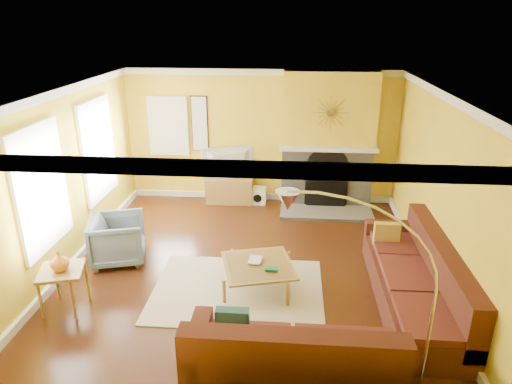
# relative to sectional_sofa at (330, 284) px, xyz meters

# --- Properties ---
(floor) EXTENTS (5.50, 6.00, 0.02)m
(floor) POSITION_rel_sectional_sofa_xyz_m (-1.18, 0.98, -0.46)
(floor) COLOR #502611
(floor) RESTS_ON ground
(ceiling) EXTENTS (5.50, 6.00, 0.02)m
(ceiling) POSITION_rel_sectional_sofa_xyz_m (-1.18, 0.98, 2.26)
(ceiling) COLOR white
(ceiling) RESTS_ON ground
(wall_back) EXTENTS (5.50, 0.02, 2.70)m
(wall_back) POSITION_rel_sectional_sofa_xyz_m (-1.18, 3.99, 0.90)
(wall_back) COLOR yellow
(wall_back) RESTS_ON ground
(wall_front) EXTENTS (5.50, 0.02, 2.70)m
(wall_front) POSITION_rel_sectional_sofa_xyz_m (-1.18, -2.03, 0.90)
(wall_front) COLOR yellow
(wall_front) RESTS_ON ground
(wall_left) EXTENTS (0.02, 6.00, 2.70)m
(wall_left) POSITION_rel_sectional_sofa_xyz_m (-3.94, 0.98, 0.90)
(wall_left) COLOR yellow
(wall_left) RESTS_ON ground
(wall_right) EXTENTS (0.02, 6.00, 2.70)m
(wall_right) POSITION_rel_sectional_sofa_xyz_m (1.58, 0.98, 0.90)
(wall_right) COLOR yellow
(wall_right) RESTS_ON ground
(baseboard) EXTENTS (5.50, 6.00, 0.12)m
(baseboard) POSITION_rel_sectional_sofa_xyz_m (-1.18, 0.98, -0.39)
(baseboard) COLOR white
(baseboard) RESTS_ON floor
(crown_molding) EXTENTS (5.50, 6.00, 0.12)m
(crown_molding) POSITION_rel_sectional_sofa_xyz_m (-1.18, 0.98, 2.19)
(crown_molding) COLOR white
(crown_molding) RESTS_ON ceiling
(window_left_near) EXTENTS (0.06, 1.22, 1.72)m
(window_left_near) POSITION_rel_sectional_sofa_xyz_m (-3.90, 2.28, 1.05)
(window_left_near) COLOR white
(window_left_near) RESTS_ON wall_left
(window_left_far) EXTENTS (0.06, 1.22, 1.72)m
(window_left_far) POSITION_rel_sectional_sofa_xyz_m (-3.90, 0.38, 1.05)
(window_left_far) COLOR white
(window_left_far) RESTS_ON wall_left
(window_back) EXTENTS (0.82, 0.06, 1.22)m
(window_back) POSITION_rel_sectional_sofa_xyz_m (-3.08, 3.94, 1.10)
(window_back) COLOR white
(window_back) RESTS_ON wall_back
(wall_art) EXTENTS (0.34, 0.04, 1.14)m
(wall_art) POSITION_rel_sectional_sofa_xyz_m (-2.43, 3.95, 1.15)
(wall_art) COLOR white
(wall_art) RESTS_ON wall_back
(fireplace) EXTENTS (1.80, 0.40, 2.70)m
(fireplace) POSITION_rel_sectional_sofa_xyz_m (0.17, 3.78, 0.90)
(fireplace) COLOR gray
(fireplace) RESTS_ON floor
(mantel) EXTENTS (1.92, 0.22, 0.08)m
(mantel) POSITION_rel_sectional_sofa_xyz_m (0.17, 3.54, 0.80)
(mantel) COLOR white
(mantel) RESTS_ON fireplace
(hearth) EXTENTS (1.80, 0.70, 0.06)m
(hearth) POSITION_rel_sectional_sofa_xyz_m (0.17, 3.23, -0.42)
(hearth) COLOR gray
(hearth) RESTS_ON floor
(sunburst) EXTENTS (0.70, 0.04, 0.70)m
(sunburst) POSITION_rel_sectional_sofa_xyz_m (0.17, 3.55, 1.50)
(sunburst) COLOR olive
(sunburst) RESTS_ON fireplace
(rug) EXTENTS (2.40, 1.80, 0.02)m
(rug) POSITION_rel_sectional_sofa_xyz_m (-1.25, 0.43, -0.44)
(rug) COLOR beige
(rug) RESTS_ON floor
(sectional_sofa) EXTENTS (3.15, 3.45, 0.90)m
(sectional_sofa) POSITION_rel_sectional_sofa_xyz_m (0.00, 0.00, 0.00)
(sectional_sofa) COLOR #4C2118
(sectional_sofa) RESTS_ON floor
(coffee_table) EXTENTS (1.17, 1.17, 0.38)m
(coffee_table) POSITION_rel_sectional_sofa_xyz_m (-0.97, 0.55, -0.26)
(coffee_table) COLOR white
(coffee_table) RESTS_ON floor
(media_console) EXTENTS (0.96, 0.43, 0.53)m
(media_console) POSITION_rel_sectional_sofa_xyz_m (-1.80, 3.72, -0.18)
(media_console) COLOR olive
(media_console) RESTS_ON floor
(tv) EXTENTS (1.09, 0.49, 0.63)m
(tv) POSITION_rel_sectional_sofa_xyz_m (-1.80, 3.72, 0.40)
(tv) COLOR black
(tv) RESTS_ON media_console
(subwoofer) EXTENTS (0.32, 0.32, 0.32)m
(subwoofer) POSITION_rel_sectional_sofa_xyz_m (-1.21, 3.72, -0.29)
(subwoofer) COLOR white
(subwoofer) RESTS_ON floor
(armchair) EXTENTS (1.01, 0.99, 0.75)m
(armchair) POSITION_rel_sectional_sofa_xyz_m (-3.23, 1.14, -0.08)
(armchair) COLOR slate
(armchair) RESTS_ON floor
(side_table) EXTENTS (0.67, 0.67, 0.60)m
(side_table) POSITION_rel_sectional_sofa_xyz_m (-3.48, -0.17, -0.15)
(side_table) COLOR olive
(side_table) RESTS_ON floor
(vase) EXTENTS (0.26, 0.26, 0.25)m
(vase) POSITION_rel_sectional_sofa_xyz_m (-3.48, -0.17, 0.27)
(vase) COLOR orange
(vase) RESTS_ON side_table
(book) EXTENTS (0.21, 0.26, 0.02)m
(book) POSITION_rel_sectional_sofa_xyz_m (-1.11, 0.64, -0.06)
(book) COLOR white
(book) RESTS_ON coffee_table
(arc_lamp) EXTENTS (1.44, 0.36, 2.28)m
(arc_lamp) POSITION_rel_sectional_sofa_xyz_m (0.16, -1.50, 0.69)
(arc_lamp) COLOR silver
(arc_lamp) RESTS_ON floor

